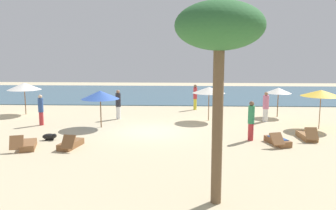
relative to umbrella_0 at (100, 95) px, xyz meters
name	(u,v)px	position (x,y,z in m)	size (l,w,h in m)	color
ground_plane	(151,132)	(2.96, -0.97, -1.89)	(60.00, 60.00, 0.00)	beige
ocean_water	(166,94)	(2.96, 16.03, -1.86)	(48.00, 16.00, 0.06)	#3D6075
umbrella_0	(100,95)	(0.00, 0.00, 0.00)	(2.15, 2.15, 2.13)	brown
umbrella_1	(209,90)	(6.35, 2.22, 0.06)	(2.05, 2.05, 2.14)	brown
umbrella_2	(321,93)	(12.44, 0.16, 0.15)	(2.20, 2.20, 2.21)	brown
umbrella_3	(278,91)	(11.06, 3.77, -0.12)	(1.71, 1.71, 1.95)	brown
umbrella_4	(24,86)	(-6.23, 3.90, 0.07)	(2.25, 2.25, 2.21)	brown
lounger_0	(307,136)	(10.93, -2.30, -1.72)	(0.64, 1.68, 0.72)	olive
lounger_1	(27,145)	(-2.29, -4.56, -1.72)	(1.07, 1.76, 0.72)	brown
lounger_2	(71,144)	(-0.38, -4.35, -1.72)	(0.88, 1.73, 0.73)	brown
lounger_3	(277,141)	(9.18, -3.38, -1.71)	(1.06, 1.79, 0.68)	brown
person_0	(266,107)	(9.88, 2.11, -0.95)	(0.39, 0.39, 1.86)	white
person_2	(195,97)	(5.63, 6.40, -0.90)	(0.37, 0.37, 1.90)	yellow
person_3	(251,120)	(8.06, -2.65, -0.88)	(0.42, 0.42, 1.96)	#BF3338
person_4	(41,110)	(-3.68, 0.42, -0.95)	(0.35, 0.35, 1.83)	#BF3338
person_5	(118,104)	(0.55, 2.49, -0.92)	(0.44, 0.44, 1.90)	white
palm_1	(220,31)	(5.70, -9.86, 3.00)	(2.44, 2.44, 5.70)	brown
dog	(50,137)	(-1.84, -3.03, -1.71)	(0.75, 0.42, 0.34)	black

